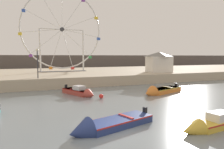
{
  "coord_description": "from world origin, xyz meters",
  "views": [
    {
      "loc": [
        -4.13,
        -9.66,
        4.07
      ],
      "look_at": [
        3.79,
        9.99,
        2.18
      ],
      "focal_mm": 32.6,
      "sensor_mm": 36.0,
      "label": 1
    }
  ],
  "objects": [
    {
      "name": "distant_town_skyline",
      "position": [
        0.0,
        47.32,
        2.2
      ],
      "size": [
        140.0,
        3.0,
        4.4
      ],
      "primitive_type": "cube",
      "color": "#564C47",
      "rests_on": "ground_plane"
    },
    {
      "name": "mooring_buoy_orange",
      "position": [
        2.16,
        8.75,
        0.22
      ],
      "size": [
        0.44,
        0.44,
        0.44
      ],
      "primitive_type": "sphere",
      "color": "red",
      "rests_on": "ground_plane"
    },
    {
      "name": "ground_plane",
      "position": [
        0.0,
        0.0,
        0.0
      ],
      "size": [
        240.0,
        240.0,
        0.0
      ],
      "primitive_type": "plane",
      "color": "slate"
    },
    {
      "name": "motorboat_mustard_yellow",
      "position": [
        5.57,
        -1.37,
        0.27
      ],
      "size": [
        6.16,
        1.7,
        1.19
      ],
      "rotation": [
        0.0,
        0.0,
        3.25
      ],
      "color": "gold",
      "rests_on": "ground_plane"
    },
    {
      "name": "carnival_booth_white_ticket",
      "position": [
        16.43,
        19.73,
        3.18
      ],
      "size": [
        4.45,
        3.28,
        3.46
      ],
      "rotation": [
        0.0,
        0.0,
        -0.07
      ],
      "color": "silver",
      "rests_on": "quay_promenade"
    },
    {
      "name": "quay_promenade",
      "position": [
        0.0,
        27.58,
        0.69
      ],
      "size": [
        110.0,
        23.43,
        1.38
      ],
      "primitive_type": "cube",
      "color": "#B7A88E",
      "rests_on": "ground_plane"
    },
    {
      "name": "promenade_lamp_far",
      "position": [
        -3.29,
        16.85,
        3.79
      ],
      "size": [
        0.32,
        0.32,
        3.64
      ],
      "color": "#2D2D33",
      "rests_on": "quay_promenade"
    },
    {
      "name": "motorboat_navy_blue",
      "position": [
        -0.41,
        0.69,
        0.24
      ],
      "size": [
        5.52,
        2.86,
        1.39
      ],
      "rotation": [
        0.0,
        0.0,
        3.42
      ],
      "color": "navy",
      "rests_on": "ground_plane"
    },
    {
      "name": "motorboat_orange_hull",
      "position": [
        8.94,
        8.85,
        0.28
      ],
      "size": [
        5.84,
        3.31,
        1.43
      ],
      "rotation": [
        0.0,
        0.0,
        3.49
      ],
      "color": "orange",
      "rests_on": "ground_plane"
    },
    {
      "name": "ferris_wheel_white_frame",
      "position": [
        1.26,
        27.26,
        8.6
      ],
      "size": [
        14.07,
        1.2,
        14.37
      ],
      "color": "silver",
      "rests_on": "quay_promenade"
    },
    {
      "name": "motorboat_faded_red",
      "position": [
        0.69,
        11.19,
        0.33
      ],
      "size": [
        2.97,
        4.82,
        1.26
      ],
      "rotation": [
        0.0,
        0.0,
        5.13
      ],
      "color": "#B24238",
      "rests_on": "ground_plane"
    }
  ]
}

